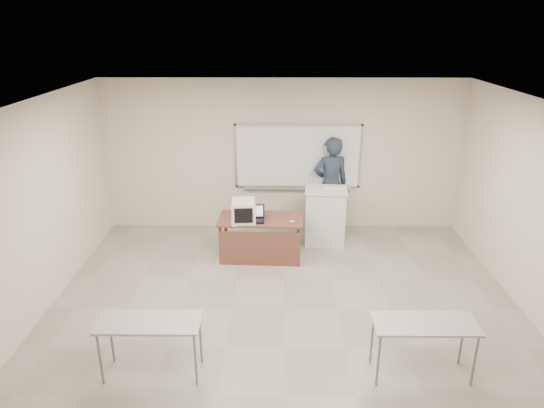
{
  "coord_description": "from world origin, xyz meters",
  "views": [
    {
      "loc": [
        -0.13,
        -5.26,
        4.0
      ],
      "look_at": [
        -0.19,
        2.2,
        1.17
      ],
      "focal_mm": 32.0,
      "sensor_mm": 36.0,
      "label": 1
    }
  ],
  "objects_px": {
    "crt_monitor": "(243,211)",
    "mouse": "(292,221)",
    "instructor_desk": "(260,231)",
    "whiteboard": "(298,157)",
    "podium": "(325,216)",
    "keyboard": "(334,187)",
    "presenter": "(331,184)",
    "laptop": "(255,217)"
  },
  "relations": [
    {
      "from": "crt_monitor",
      "to": "keyboard",
      "type": "xyz_separation_m",
      "value": [
        1.64,
        0.8,
        0.16
      ]
    },
    {
      "from": "podium",
      "to": "crt_monitor",
      "type": "xyz_separation_m",
      "value": [
        -1.49,
        -0.72,
        0.39
      ]
    },
    {
      "from": "instructor_desk",
      "to": "podium",
      "type": "height_order",
      "value": "podium"
    },
    {
      "from": "podium",
      "to": "mouse",
      "type": "bearing_deg",
      "value": -124.39
    },
    {
      "from": "keyboard",
      "to": "instructor_desk",
      "type": "bearing_deg",
      "value": -150.79
    },
    {
      "from": "keyboard",
      "to": "presenter",
      "type": "bearing_deg",
      "value": 88.57
    },
    {
      "from": "mouse",
      "to": "keyboard",
      "type": "relative_size",
      "value": 0.23
    },
    {
      "from": "crt_monitor",
      "to": "presenter",
      "type": "xyz_separation_m",
      "value": [
        1.64,
        1.38,
        0.03
      ]
    },
    {
      "from": "whiteboard",
      "to": "keyboard",
      "type": "xyz_separation_m",
      "value": [
        0.65,
        -0.69,
        -0.38
      ]
    },
    {
      "from": "crt_monitor",
      "to": "keyboard",
      "type": "bearing_deg",
      "value": 22.55
    },
    {
      "from": "laptop",
      "to": "whiteboard",
      "type": "bearing_deg",
      "value": 61.41
    },
    {
      "from": "keyboard",
      "to": "presenter",
      "type": "height_order",
      "value": "presenter"
    },
    {
      "from": "laptop",
      "to": "keyboard",
      "type": "height_order",
      "value": "keyboard"
    },
    {
      "from": "mouse",
      "to": "keyboard",
      "type": "xyz_separation_m",
      "value": [
        0.8,
        0.88,
        0.33
      ]
    },
    {
      "from": "whiteboard",
      "to": "podium",
      "type": "distance_m",
      "value": 1.31
    },
    {
      "from": "laptop",
      "to": "presenter",
      "type": "bearing_deg",
      "value": 42.9
    },
    {
      "from": "instructor_desk",
      "to": "crt_monitor",
      "type": "bearing_deg",
      "value": -174.84
    },
    {
      "from": "podium",
      "to": "presenter",
      "type": "relative_size",
      "value": 0.57
    },
    {
      "from": "laptop",
      "to": "presenter",
      "type": "xyz_separation_m",
      "value": [
        1.45,
        1.35,
        0.15
      ]
    },
    {
      "from": "mouse",
      "to": "laptop",
      "type": "bearing_deg",
      "value": 169.48
    },
    {
      "from": "crt_monitor",
      "to": "mouse",
      "type": "distance_m",
      "value": 0.86
    },
    {
      "from": "podium",
      "to": "mouse",
      "type": "height_order",
      "value": "podium"
    },
    {
      "from": "whiteboard",
      "to": "crt_monitor",
      "type": "relative_size",
      "value": 5.45
    },
    {
      "from": "whiteboard",
      "to": "mouse",
      "type": "height_order",
      "value": "whiteboard"
    },
    {
      "from": "whiteboard",
      "to": "presenter",
      "type": "height_order",
      "value": "whiteboard"
    },
    {
      "from": "crt_monitor",
      "to": "presenter",
      "type": "distance_m",
      "value": 2.14
    },
    {
      "from": "laptop",
      "to": "keyboard",
      "type": "distance_m",
      "value": 1.67
    },
    {
      "from": "instructor_desk",
      "to": "presenter",
      "type": "distance_m",
      "value": 1.96
    },
    {
      "from": "instructor_desk",
      "to": "presenter",
      "type": "bearing_deg",
      "value": 47.84
    },
    {
      "from": "mouse",
      "to": "presenter",
      "type": "height_order",
      "value": "presenter"
    },
    {
      "from": "instructor_desk",
      "to": "crt_monitor",
      "type": "xyz_separation_m",
      "value": [
        -0.29,
        -0.01,
        0.38
      ]
    },
    {
      "from": "keyboard",
      "to": "crt_monitor",
      "type": "bearing_deg",
      "value": -155.03
    },
    {
      "from": "whiteboard",
      "to": "mouse",
      "type": "distance_m",
      "value": 1.73
    },
    {
      "from": "whiteboard",
      "to": "laptop",
      "type": "distance_m",
      "value": 1.8
    },
    {
      "from": "crt_monitor",
      "to": "mouse",
      "type": "relative_size",
      "value": 4.49
    },
    {
      "from": "podium",
      "to": "mouse",
      "type": "relative_size",
      "value": 10.7
    },
    {
      "from": "laptop",
      "to": "keyboard",
      "type": "relative_size",
      "value": 0.76
    },
    {
      "from": "instructor_desk",
      "to": "keyboard",
      "type": "xyz_separation_m",
      "value": [
        1.35,
        0.79,
        0.55
      ]
    },
    {
      "from": "crt_monitor",
      "to": "instructor_desk",
      "type": "bearing_deg",
      "value": -1.07
    },
    {
      "from": "whiteboard",
      "to": "keyboard",
      "type": "distance_m",
      "value": 1.02
    },
    {
      "from": "podium",
      "to": "keyboard",
      "type": "distance_m",
      "value": 0.58
    },
    {
      "from": "podium",
      "to": "presenter",
      "type": "xyz_separation_m",
      "value": [
        0.15,
        0.65,
        0.41
      ]
    }
  ]
}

